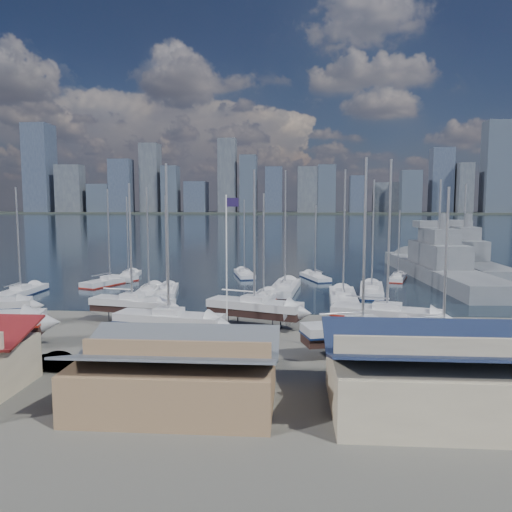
{
  "coord_description": "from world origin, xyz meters",
  "views": [
    {
      "loc": [
        7.07,
        -55.52,
        12.47
      ],
      "look_at": [
        2.49,
        8.0,
        5.78
      ],
      "focal_mm": 35.0,
      "sensor_mm": 36.0,
      "label": 1
    }
  ],
  "objects": [
    {
      "name": "sailboat_moored_4",
      "position": [
        -10.07,
        11.29,
        0.32
      ],
      "size": [
        4.2,
        9.74,
        14.23
      ],
      "rotation": [
        0.0,
        0.0,
        1.74
      ],
      "color": "black",
      "rests_on": "water"
    },
    {
      "name": "car_b",
      "position": [
        -10.18,
        -20.43,
        0.66
      ],
      "size": [
        4.21,
        2.13,
        1.32
      ],
      "primitive_type": "imported",
      "rotation": [
        0.0,
        0.0,
        1.38
      ],
      "color": "gray",
      "rests_on": "ground"
    },
    {
      "name": "ground",
      "position": [
        0.0,
        -10.0,
        0.0
      ],
      "size": [
        1400.0,
        1400.0,
        0.0
      ],
      "primitive_type": "plane",
      "color": "#605E59",
      "rests_on": "ground"
    },
    {
      "name": "water",
      "position": [
        0.0,
        300.0,
        -0.15
      ],
      "size": [
        1400.0,
        600.0,
        0.4
      ],
      "primitive_type": "cube",
      "color": "#172236",
      "rests_on": "ground"
    },
    {
      "name": "sailboat_moored_2",
      "position": [
        -19.95,
        24.72,
        0.32
      ],
      "size": [
        3.8,
        9.69,
        14.24
      ],
      "rotation": [
        0.0,
        0.0,
        1.7
      ],
      "color": "black",
      "rests_on": "water"
    },
    {
      "name": "shed_grey",
      "position": [
        0.0,
        -26.0,
        2.15
      ],
      "size": [
        12.6,
        8.4,
        4.17
      ],
      "color": "#8C6B4C",
      "rests_on": "ground"
    },
    {
      "name": "sailboat_cradle_3",
      "position": [
        -3.8,
        -12.7,
        2.07
      ],
      "size": [
        10.19,
        4.59,
        15.91
      ],
      "rotation": [
        0.0,
        0.0,
        -0.19
      ],
      "color": "#2D2D33",
      "rests_on": "ground"
    },
    {
      "name": "sailboat_moored_0",
      "position": [
        -29.71,
        8.95,
        0.31
      ],
      "size": [
        2.89,
        10.28,
        15.36
      ],
      "rotation": [
        0.0,
        0.0,
        1.57
      ],
      "color": "black",
      "rests_on": "water"
    },
    {
      "name": "sailboat_cradle_5",
      "position": [
        12.9,
        -15.08,
        2.08
      ],
      "size": [
        10.37,
        5.55,
        16.13
      ],
      "rotation": [
        0.0,
        0.0,
        0.29
      ],
      "color": "#2D2D33",
      "rests_on": "ground"
    },
    {
      "name": "sailboat_moored_5",
      "position": [
        -1.01,
        28.71,
        0.31
      ],
      "size": [
        4.66,
        9.53,
        13.73
      ],
      "rotation": [
        0.0,
        0.0,
        1.81
      ],
      "color": "black",
      "rests_on": "water"
    },
    {
      "name": "car_d",
      "position": [
        4.38,
        -20.16,
        0.75
      ],
      "size": [
        3.08,
        5.45,
        1.49
      ],
      "primitive_type": "imported",
      "rotation": [
        0.0,
        0.0,
        -0.2
      ],
      "color": "gray",
      "rests_on": "ground"
    },
    {
      "name": "shed_blue",
      "position": [
        16.0,
        -26.0,
        2.42
      ],
      "size": [
        13.65,
        9.45,
        4.71
      ],
      "color": "#BFB293",
      "rests_on": "ground"
    },
    {
      "name": "sailboat_moored_7",
      "position": [
        6.13,
        14.28,
        0.33
      ],
      "size": [
        4.68,
        12.15,
        17.89
      ],
      "rotation": [
        0.0,
        0.0,
        1.45
      ],
      "color": "black",
      "rests_on": "water"
    },
    {
      "name": "sailboat_moored_9",
      "position": [
        13.64,
        7.73,
        0.32
      ],
      "size": [
        3.88,
        11.76,
        17.51
      ],
      "rotation": [
        0.0,
        0.0,
        1.52
      ],
      "color": "black",
      "rests_on": "water"
    },
    {
      "name": "sailboat_cradle_2",
      "position": [
        -9.61,
        -5.09,
        2.0
      ],
      "size": [
        9.17,
        4.18,
        14.57
      ],
      "rotation": [
        0.0,
        0.0,
        -0.2
      ],
      "color": "#2D2D33",
      "rests_on": "ground"
    },
    {
      "name": "sailboat_moored_8",
      "position": [
        10.94,
        26.3,
        0.31
      ],
      "size": [
        5.03,
        8.89,
        12.81
      ],
      "rotation": [
        0.0,
        0.0,
        1.9
      ],
      "color": "black",
      "rests_on": "water"
    },
    {
      "name": "naval_ship_west",
      "position": [
        39.65,
        41.5,
        1.67
      ],
      "size": [
        6.99,
        39.56,
        17.55
      ],
      "rotation": [
        0.0,
        0.0,
        1.55
      ],
      "color": "slate",
      "rests_on": "water"
    },
    {
      "name": "flagpole",
      "position": [
        1.33,
        -11.36,
        7.72
      ],
      "size": [
        1.17,
        0.12,
        13.27
      ],
      "color": "white",
      "rests_on": "ground"
    },
    {
      "name": "sailboat_moored_1",
      "position": [
        -20.94,
        18.91,
        0.31
      ],
      "size": [
        6.47,
        10.6,
        15.35
      ],
      "rotation": [
        0.0,
        0.0,
        1.19
      ],
      "color": "black",
      "rests_on": "water"
    },
    {
      "name": "sailboat_moored_6",
      "position": [
        3.53,
        6.84,
        0.31
      ],
      "size": [
        4.13,
        9.94,
        14.41
      ],
      "rotation": [
        0.0,
        0.0,
        1.42
      ],
      "color": "black",
      "rests_on": "water"
    },
    {
      "name": "car_c",
      "position": [
        1.81,
        -21.63,
        0.7
      ],
      "size": [
        3.18,
        5.39,
        1.41
      ],
      "primitive_type": "imported",
      "rotation": [
        0.0,
        0.0,
        -0.18
      ],
      "color": "gray",
      "rests_on": "ground"
    },
    {
      "name": "sailboat_moored_3",
      "position": [
        -12.23,
        10.04,
        0.31
      ],
      "size": [
        3.59,
        10.47,
        15.4
      ],
      "rotation": [
        0.0,
        0.0,
        1.64
      ],
      "color": "black",
      "rests_on": "water"
    },
    {
      "name": "skyline",
      "position": [
        -7.83,
        553.76,
        39.09
      ],
      "size": [
        639.14,
        43.8,
        107.69
      ],
      "color": "#475166",
      "rests_on": "far_shore"
    },
    {
      "name": "naval_ship_east",
      "position": [
        31.24,
        28.51,
        1.66
      ],
      "size": [
        9.24,
        44.34,
        17.96
      ],
      "rotation": [
        0.0,
        0.0,
        1.62
      ],
      "color": "slate",
      "rests_on": "water"
    },
    {
      "name": "far_shore",
      "position": [
        0.0,
        560.0,
        1.1
      ],
      "size": [
        1400.0,
        80.0,
        2.2
      ],
      "primitive_type": "cube",
      "color": "#2D332D",
      "rests_on": "ground"
    },
    {
      "name": "sailboat_cradle_7",
      "position": [
        19.38,
        -14.97,
        1.96
      ],
      "size": [
        8.65,
        5.0,
        13.8
      ],
      "rotation": [
        0.0,
        0.0,
        0.34
      ],
      "color": "#2D2D33",
      "rests_on": "ground"
    },
    {
      "name": "sailboat_moored_11",
      "position": [
        24.44,
        26.73,
        0.31
      ],
      "size": [
        4.58,
        8.29,
        11.94
      ],
      "rotation": [
        0.0,
        0.0,
        1.26
      ],
      "color": "black",
      "rests_on": "water"
    },
    {
      "name": "sailboat_cradle_4",
      "position": [
        3.35,
        -6.24,
        2.07
      ],
      "size": [
        10.02,
        5.85,
        15.81
      ],
      "rotation": [
        0.0,
        0.0,
        -0.35
      ],
      "color": "#2D2D33",
      "rests_on": "ground"
    },
    {
      "name": "sailboat_cradle_6",
      "position": [
        15.95,
        -9.25,
        2.09
      ],
      "size": [
        10.6,
        5.81,
        16.47
      ],
      "rotation": [
        0.0,
        0.0,
        -0.31
      ],
      "color": "#2D2D33",
      "rests_on": "ground"
    },
    {
      "name": "sailboat_moored_10",
      "position": [
        18.13,
        13.49,
        0.31
      ],
      "size": [
        4.64,
        11.34,
        16.46
      ],
      "rotation": [
        0.0,
        0.0,
        1.43
      ],
      "color": "black",
      "rests_on": "water"
    }
  ]
}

